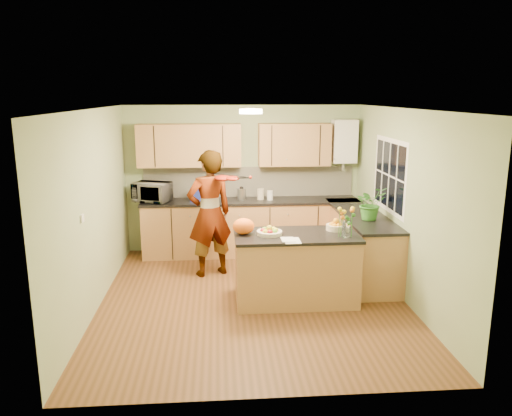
{
  "coord_description": "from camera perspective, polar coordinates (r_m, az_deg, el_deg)",
  "views": [
    {
      "loc": [
        -0.44,
        -6.23,
        2.68
      ],
      "look_at": [
        0.08,
        0.5,
        1.13
      ],
      "focal_mm": 35.0,
      "sensor_mm": 36.0,
      "label": 1
    }
  ],
  "objects": [
    {
      "name": "flower_vase",
      "position": [
        6.34,
        10.3,
        -0.78
      ],
      "size": [
        0.23,
        0.23,
        0.43
      ],
      "rotation": [
        0.0,
        0.0,
        0.1
      ],
      "color": "silver",
      "rests_on": "peninsula_island"
    },
    {
      "name": "wall_left",
      "position": [
        6.58,
        -18.04,
        -0.28
      ],
      "size": [
        0.02,
        4.5,
        2.5
      ],
      "primitive_type": "cube",
      "color": "#95A677",
      "rests_on": "floor"
    },
    {
      "name": "jar_white",
      "position": [
        8.37,
        1.61,
        1.46
      ],
      "size": [
        0.11,
        0.11,
        0.16
      ],
      "primitive_type": "cylinder",
      "rotation": [
        0.0,
        0.0,
        0.08
      ],
      "color": "white",
      "rests_on": "back_counter"
    },
    {
      "name": "violinist",
      "position": [
        7.42,
        -5.32,
        -0.65
      ],
      "size": [
        0.81,
        0.69,
        1.89
      ],
      "primitive_type": "imported",
      "rotation": [
        0.0,
        0.0,
        3.54
      ],
      "color": "tan",
      "rests_on": "floor"
    },
    {
      "name": "papers",
      "position": [
        6.16,
        4.15,
        -3.71
      ],
      "size": [
        0.2,
        0.27,
        0.01
      ],
      "primitive_type": "cube",
      "color": "white",
      "rests_on": "peninsula_island"
    },
    {
      "name": "jar_cream",
      "position": [
        8.41,
        0.52,
        1.6
      ],
      "size": [
        0.15,
        0.15,
        0.18
      ],
      "primitive_type": "cylinder",
      "rotation": [
        0.0,
        0.0,
        -0.44
      ],
      "color": "beige",
      "rests_on": "back_counter"
    },
    {
      "name": "window_right",
      "position": [
        7.34,
        15.01,
        3.61
      ],
      "size": [
        0.01,
        1.3,
        1.05
      ],
      "color": "white",
      "rests_on": "wall_right"
    },
    {
      "name": "wall_front",
      "position": [
        4.25,
        1.75,
        -6.76
      ],
      "size": [
        4.0,
        0.02,
        2.5
      ],
      "primitive_type": "cube",
      "color": "#95A677",
      "rests_on": "floor"
    },
    {
      "name": "right_counter",
      "position": [
        7.72,
        11.88,
        -4.0
      ],
      "size": [
        0.62,
        2.24,
        0.94
      ],
      "color": "#AF7346",
      "rests_on": "floor"
    },
    {
      "name": "kettle",
      "position": [
        8.37,
        -1.67,
        1.67
      ],
      "size": [
        0.14,
        0.14,
        0.27
      ],
      "rotation": [
        0.0,
        0.0,
        -0.12
      ],
      "color": "#B2B2B7",
      "rests_on": "back_counter"
    },
    {
      "name": "floor",
      "position": [
        6.8,
        -0.38,
        -10.31
      ],
      "size": [
        4.5,
        4.5,
        0.0
      ],
      "primitive_type": "plane",
      "color": "#543418",
      "rests_on": "ground"
    },
    {
      "name": "orange_bag",
      "position": [
        6.41,
        -1.43,
        -2.09
      ],
      "size": [
        0.33,
        0.3,
        0.21
      ],
      "primitive_type": "ellipsoid",
      "rotation": [
        0.0,
        0.0,
        -0.27
      ],
      "color": "orange",
      "rests_on": "peninsula_island"
    },
    {
      "name": "fruit_dish",
      "position": [
        6.4,
        1.54,
        -2.65
      ],
      "size": [
        0.33,
        0.33,
        0.12
      ],
      "color": "beige",
      "rests_on": "peninsula_island"
    },
    {
      "name": "ceiling_lamp",
      "position": [
        6.55,
        -0.6,
        11.0
      ],
      "size": [
        0.3,
        0.3,
        0.07
      ],
      "color": "#FFEABF",
      "rests_on": "ceiling"
    },
    {
      "name": "potted_plant",
      "position": [
        7.2,
        12.95,
        0.55
      ],
      "size": [
        0.52,
        0.49,
        0.48
      ],
      "primitive_type": "imported",
      "rotation": [
        0.0,
        0.0,
        0.32
      ],
      "color": "#357C29",
      "rests_on": "right_counter"
    },
    {
      "name": "wall_back",
      "position": [
        8.61,
        -1.45,
        3.36
      ],
      "size": [
        4.0,
        0.02,
        2.5
      ],
      "primitive_type": "cube",
      "color": "#95A677",
      "rests_on": "floor"
    },
    {
      "name": "light_switch",
      "position": [
        6.0,
        -19.24,
        -1.12
      ],
      "size": [
        0.02,
        0.09,
        0.09
      ],
      "primitive_type": "cube",
      "color": "white",
      "rests_on": "wall_left"
    },
    {
      "name": "wall_right",
      "position": [
        6.84,
        16.56,
        0.3
      ],
      "size": [
        0.02,
        4.5,
        2.5
      ],
      "primitive_type": "cube",
      "color": "#95A677",
      "rests_on": "floor"
    },
    {
      "name": "orange_bowl",
      "position": [
        6.69,
        9.1,
        -1.98
      ],
      "size": [
        0.25,
        0.25,
        0.15
      ],
      "color": "beige",
      "rests_on": "peninsula_island"
    },
    {
      "name": "splashback",
      "position": [
        8.61,
        -0.78,
        3.02
      ],
      "size": [
        3.6,
        0.02,
        0.52
      ],
      "primitive_type": "cube",
      "color": "silver",
      "rests_on": "back_counter"
    },
    {
      "name": "blue_box",
      "position": [
        8.33,
        -6.6,
        1.52
      ],
      "size": [
        0.27,
        0.2,
        0.21
      ],
      "primitive_type": "cube",
      "rotation": [
        0.0,
        0.0,
        0.01
      ],
      "color": "navy",
      "rests_on": "back_counter"
    },
    {
      "name": "microwave",
      "position": [
        8.4,
        -11.81,
        1.8
      ],
      "size": [
        0.68,
        0.57,
        0.32
      ],
      "primitive_type": "imported",
      "rotation": [
        0.0,
        0.0,
        -0.37
      ],
      "color": "white",
      "rests_on": "back_counter"
    },
    {
      "name": "back_counter",
      "position": [
        8.49,
        -0.64,
        -2.16
      ],
      "size": [
        3.64,
        0.62,
        0.94
      ],
      "color": "#AF7346",
      "rests_on": "floor"
    },
    {
      "name": "peninsula_island",
      "position": [
        6.6,
        4.56,
        -6.8
      ],
      "size": [
        1.6,
        0.82,
        0.92
      ],
      "color": "#AF7346",
      "rests_on": "floor"
    },
    {
      "name": "upper_cabinets",
      "position": [
        8.36,
        -2.62,
        7.2
      ],
      "size": [
        3.2,
        0.34,
        0.7
      ],
      "color": "#AF7346",
      "rests_on": "wall_back"
    },
    {
      "name": "boiler",
      "position": [
        8.63,
        10.03,
        7.51
      ],
      "size": [
        0.4,
        0.3,
        0.86
      ],
      "color": "white",
      "rests_on": "wall_back"
    },
    {
      "name": "ceiling",
      "position": [
        6.25,
        -0.41,
        11.26
      ],
      "size": [
        4.0,
        4.5,
        0.02
      ],
      "primitive_type": "cube",
      "color": "white",
      "rests_on": "wall_back"
    },
    {
      "name": "violin",
      "position": [
        7.09,
        -3.82,
        3.43
      ],
      "size": [
        0.67,
        0.58,
        0.17
      ],
      "primitive_type": null,
      "rotation": [
        0.17,
        0.0,
        -0.61
      ],
      "color": "#540B05",
      "rests_on": "violinist"
    }
  ]
}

